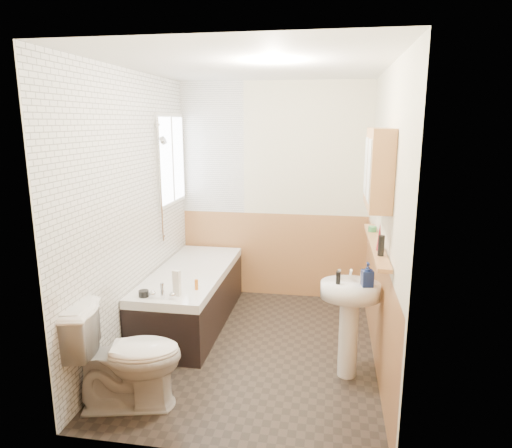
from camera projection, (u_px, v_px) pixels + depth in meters
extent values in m
plane|color=black|center=(253.00, 348.00, 4.23)|extent=(2.80, 2.80, 0.00)
plane|color=white|center=(253.00, 65.00, 3.68)|extent=(2.80, 2.80, 0.00)
cube|color=#ECE6C3|center=(274.00, 192.00, 5.31)|extent=(2.20, 0.02, 2.50)
cube|color=#ECE6C3|center=(211.00, 266.00, 2.60)|extent=(2.20, 0.02, 2.50)
cube|color=#ECE6C3|center=(133.00, 212.00, 4.13)|extent=(0.02, 2.80, 2.50)
cube|color=#ECE6C3|center=(385.00, 221.00, 3.78)|extent=(0.02, 2.80, 2.50)
cube|color=#B77E4B|center=(377.00, 305.00, 3.94)|extent=(0.01, 2.80, 1.00)
cube|color=#B77E4B|center=(215.00, 382.00, 2.78)|extent=(2.20, 0.01, 1.00)
cube|color=#B77E4B|center=(273.00, 254.00, 5.46)|extent=(2.20, 0.01, 1.00)
cube|color=white|center=(135.00, 212.00, 4.13)|extent=(0.01, 2.80, 2.50)
cube|color=white|center=(212.00, 148.00, 5.29)|extent=(0.75, 0.01, 1.50)
cube|color=white|center=(172.00, 160.00, 4.95)|extent=(0.03, 0.79, 0.99)
cube|color=white|center=(173.00, 160.00, 4.95)|extent=(0.01, 0.70, 0.90)
cube|color=white|center=(173.00, 160.00, 4.95)|extent=(0.01, 0.04, 0.90)
cube|color=black|center=(192.00, 300.00, 4.73)|extent=(0.70, 1.78, 0.49)
cube|color=white|center=(191.00, 274.00, 4.67)|extent=(0.70, 1.78, 0.08)
cube|color=white|center=(191.00, 274.00, 4.67)|extent=(0.56, 1.64, 0.04)
cylinder|color=silver|center=(162.00, 291.00, 3.89)|extent=(0.04, 0.04, 0.14)
sphere|color=silver|center=(153.00, 294.00, 3.91)|extent=(0.06, 0.06, 0.06)
sphere|color=silver|center=(173.00, 295.00, 3.88)|extent=(0.06, 0.06, 0.06)
cylinder|color=silver|center=(160.00, 182.00, 4.61)|extent=(0.02, 0.02, 1.23)
cylinder|color=silver|center=(163.00, 236.00, 4.73)|extent=(0.05, 0.05, 0.02)
cylinder|color=silver|center=(158.00, 125.00, 4.48)|extent=(0.05, 0.05, 0.02)
cylinder|color=silver|center=(163.00, 140.00, 4.51)|extent=(0.07, 0.08, 0.09)
imported|color=white|center=(127.00, 356.00, 3.30)|extent=(0.88, 0.62, 0.78)
cylinder|color=white|center=(348.00, 339.00, 3.72)|extent=(0.15, 0.15, 0.65)
ellipsoid|color=white|center=(350.00, 290.00, 3.63)|extent=(0.47, 0.38, 0.13)
cylinder|color=silver|center=(339.00, 274.00, 3.71)|extent=(0.03, 0.03, 0.08)
cylinder|color=silver|center=(362.00, 275.00, 3.68)|extent=(0.03, 0.03, 0.08)
cylinder|color=silver|center=(351.00, 272.00, 3.67)|extent=(0.02, 0.11, 0.09)
cube|color=#B77E4B|center=(376.00, 244.00, 3.75)|extent=(0.10, 1.41, 0.03)
cube|color=#B77E4B|center=(379.00, 168.00, 3.49)|extent=(0.16, 0.67, 0.61)
cube|color=silver|center=(369.00, 171.00, 3.35)|extent=(0.01, 0.26, 0.46)
cube|color=silver|center=(366.00, 166.00, 3.66)|extent=(0.01, 0.26, 0.46)
cylinder|color=black|center=(381.00, 246.00, 3.36)|extent=(0.06, 0.06, 0.16)
cone|color=maroon|center=(380.00, 237.00, 3.50)|extent=(0.05, 0.05, 0.22)
cylinder|color=#388447|center=(372.00, 229.00, 4.11)|extent=(0.09, 0.09, 0.05)
imported|color=navy|center=(367.00, 281.00, 3.53)|extent=(0.12, 0.20, 0.09)
cylinder|color=black|center=(338.00, 278.00, 3.58)|extent=(0.05, 0.05, 0.10)
cube|color=silver|center=(177.00, 283.00, 3.95)|extent=(0.07, 0.05, 0.23)
cylinder|color=black|center=(144.00, 294.00, 3.94)|extent=(0.09, 0.09, 0.06)
cylinder|color=orange|center=(196.00, 285.00, 4.10)|extent=(0.04, 0.04, 0.10)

